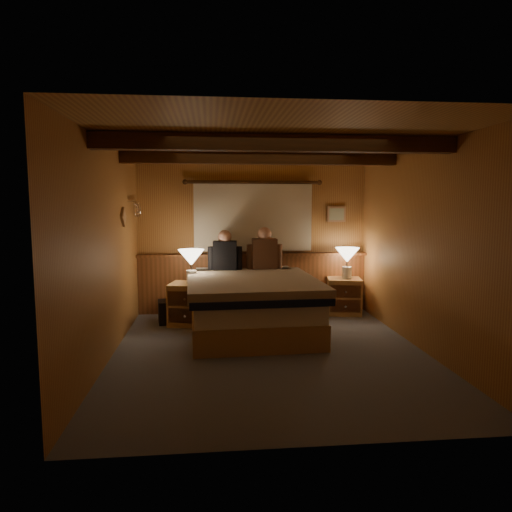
{
  "coord_description": "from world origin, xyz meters",
  "views": [
    {
      "loc": [
        -0.67,
        -5.11,
        1.72
      ],
      "look_at": [
        -0.12,
        0.4,
        1.08
      ],
      "focal_mm": 32.0,
      "sensor_mm": 36.0,
      "label": 1
    }
  ],
  "objects": [
    {
      "name": "floor",
      "position": [
        0.0,
        0.0,
        0.0
      ],
      "size": [
        4.2,
        4.2,
        0.0
      ],
      "primitive_type": "plane",
      "color": "#535763",
      "rests_on": "ground"
    },
    {
      "name": "ceiling",
      "position": [
        0.0,
        0.0,
        2.4
      ],
      "size": [
        4.2,
        4.2,
        0.0
      ],
      "primitive_type": "plane",
      "rotation": [
        3.14,
        0.0,
        0.0
      ],
      "color": "#BE9247",
      "rests_on": "wall_back"
    },
    {
      "name": "wall_back",
      "position": [
        0.0,
        2.1,
        1.2
      ],
      "size": [
        3.6,
        0.0,
        3.6
      ],
      "primitive_type": "plane",
      "rotation": [
        1.57,
        0.0,
        0.0
      ],
      "color": "#B17E3F",
      "rests_on": "floor"
    },
    {
      "name": "wall_left",
      "position": [
        -1.8,
        0.0,
        1.2
      ],
      "size": [
        0.0,
        4.2,
        4.2
      ],
      "primitive_type": "plane",
      "rotation": [
        1.57,
        0.0,
        1.57
      ],
      "color": "#B17E3F",
      "rests_on": "floor"
    },
    {
      "name": "wall_right",
      "position": [
        1.8,
        0.0,
        1.2
      ],
      "size": [
        0.0,
        4.2,
        4.2
      ],
      "primitive_type": "plane",
      "rotation": [
        1.57,
        0.0,
        -1.57
      ],
      "color": "#B17E3F",
      "rests_on": "floor"
    },
    {
      "name": "wall_front",
      "position": [
        0.0,
        -2.1,
        1.2
      ],
      "size": [
        3.6,
        0.0,
        3.6
      ],
      "primitive_type": "plane",
      "rotation": [
        -1.57,
        0.0,
        0.0
      ],
      "color": "#B17E3F",
      "rests_on": "floor"
    },
    {
      "name": "wainscot",
      "position": [
        0.0,
        2.04,
        0.49
      ],
      "size": [
        3.6,
        0.23,
        0.94
      ],
      "color": "brown",
      "rests_on": "wall_back"
    },
    {
      "name": "curtain_window",
      "position": [
        0.0,
        2.03,
        1.52
      ],
      "size": [
        2.18,
        0.09,
        1.11
      ],
      "color": "#4A2912",
      "rests_on": "wall_back"
    },
    {
      "name": "ceiling_beams",
      "position": [
        0.0,
        0.15,
        2.31
      ],
      "size": [
        3.6,
        1.65,
        0.16
      ],
      "color": "#4A2912",
      "rests_on": "ceiling"
    },
    {
      "name": "coat_rail",
      "position": [
        -1.72,
        1.58,
        1.67
      ],
      "size": [
        0.05,
        0.55,
        0.24
      ],
      "color": "silver",
      "rests_on": "wall_left"
    },
    {
      "name": "framed_print",
      "position": [
        1.35,
        2.08,
        1.55
      ],
      "size": [
        0.3,
        0.04,
        0.25
      ],
      "color": "tan",
      "rests_on": "wall_back"
    },
    {
      "name": "bed",
      "position": [
        -0.13,
        0.9,
        0.38
      ],
      "size": [
        1.77,
        2.24,
        0.74
      ],
      "rotation": [
        0.0,
        0.0,
        0.04
      ],
      "color": "tan",
      "rests_on": "floor"
    },
    {
      "name": "nightstand_left",
      "position": [
        -0.98,
        1.34,
        0.3
      ],
      "size": [
        0.63,
        0.59,
        0.6
      ],
      "rotation": [
        0.0,
        0.0,
        -0.21
      ],
      "color": "tan",
      "rests_on": "floor"
    },
    {
      "name": "nightstand_right",
      "position": [
        1.4,
        1.73,
        0.28
      ],
      "size": [
        0.58,
        0.54,
        0.56
      ],
      "rotation": [
        0.0,
        0.0,
        -0.18
      ],
      "color": "tan",
      "rests_on": "floor"
    },
    {
      "name": "lamp_left",
      "position": [
        -0.94,
        1.32,
        0.93
      ],
      "size": [
        0.37,
        0.37,
        0.48
      ],
      "color": "silver",
      "rests_on": "nightstand_left"
    },
    {
      "name": "lamp_right",
      "position": [
        1.43,
        1.71,
        0.9
      ],
      "size": [
        0.37,
        0.37,
        0.48
      ],
      "color": "silver",
      "rests_on": "nightstand_right"
    },
    {
      "name": "person_left",
      "position": [
        -0.46,
        1.64,
        0.98
      ],
      "size": [
        0.51,
        0.22,
        0.62
      ],
      "rotation": [
        0.0,
        0.0,
        -0.07
      ],
      "color": "black",
      "rests_on": "bed"
    },
    {
      "name": "person_right",
      "position": [
        0.14,
        1.7,
        1.0
      ],
      "size": [
        0.54,
        0.21,
        0.66
      ],
      "rotation": [
        0.0,
        0.0,
        0.0
      ],
      "color": "#4E2F1F",
      "rests_on": "bed"
    },
    {
      "name": "duffel_bag",
      "position": [
        -1.16,
        1.46,
        0.17
      ],
      "size": [
        0.59,
        0.41,
        0.39
      ],
      "rotation": [
        0.0,
        0.0,
        0.15
      ],
      "color": "black",
      "rests_on": "floor"
    }
  ]
}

